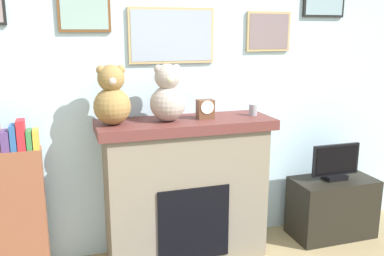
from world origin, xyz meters
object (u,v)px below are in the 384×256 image
at_px(television, 336,163).
at_px(teddy_bear_brown, 168,96).
at_px(fireplace, 186,188).
at_px(mantel_clock, 205,109).
at_px(teddy_bear_grey, 112,98).
at_px(bookshelf, 17,209).
at_px(candle_jar, 253,110).
at_px(tv_stand, 332,207).

distance_m(television, teddy_bear_brown, 1.69).
xyz_separation_m(fireplace, mantel_clock, (0.16, -0.02, 0.66)).
bearing_deg(television, teddy_bear_brown, 178.10).
xyz_separation_m(fireplace, teddy_bear_brown, (-0.15, -0.02, 0.78)).
bearing_deg(teddy_bear_grey, television, -1.49).
bearing_deg(mantel_clock, bookshelf, 177.99).
height_order(fireplace, teddy_bear_brown, teddy_bear_brown).
bearing_deg(candle_jar, television, -3.64).
distance_m(bookshelf, mantel_clock, 1.61).
bearing_deg(candle_jar, tv_stand, -3.55).
relative_size(tv_stand, teddy_bear_grey, 1.69).
distance_m(fireplace, candle_jar, 0.86).
relative_size(tv_stand, mantel_clock, 4.91).
height_order(bookshelf, teddy_bear_grey, teddy_bear_grey).
relative_size(candle_jar, mantel_clock, 0.62).
bearing_deg(candle_jar, fireplace, 178.26).
bearing_deg(tv_stand, fireplace, 177.20).
relative_size(television, mantel_clock, 3.03).
height_order(mantel_clock, teddy_bear_grey, teddy_bear_grey).
xyz_separation_m(mantel_clock, teddy_bear_brown, (-0.31, 0.00, 0.12)).
bearing_deg(candle_jar, bookshelf, 178.49).
relative_size(fireplace, tv_stand, 1.86).
relative_size(fireplace, teddy_bear_grey, 3.14).
relative_size(television, teddy_bear_brown, 1.05).
distance_m(bookshelf, television, 2.70).
relative_size(mantel_clock, teddy_bear_grey, 0.34).
bearing_deg(television, candle_jar, 176.36).
bearing_deg(fireplace, mantel_clock, -6.85).
distance_m(candle_jar, teddy_bear_grey, 1.16).
bearing_deg(tv_stand, teddy_bear_grey, 178.55).
xyz_separation_m(tv_stand, teddy_bear_grey, (-1.97, 0.05, 1.11)).
distance_m(teddy_bear_grey, teddy_bear_brown, 0.42).
bearing_deg(teddy_bear_grey, tv_stand, -1.45).
distance_m(fireplace, teddy_bear_brown, 0.80).
distance_m(fireplace, television, 1.40).
xyz_separation_m(bookshelf, teddy_bear_grey, (0.72, -0.05, 0.81)).
bearing_deg(tv_stand, television, -90.00).
distance_m(bookshelf, tv_stand, 2.71).
height_order(bookshelf, candle_jar, candle_jar).
xyz_separation_m(teddy_bear_grey, teddy_bear_brown, (0.42, 0.00, -0.00)).
bearing_deg(mantel_clock, teddy_bear_grey, 179.91).
height_order(bookshelf, tv_stand, bookshelf).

